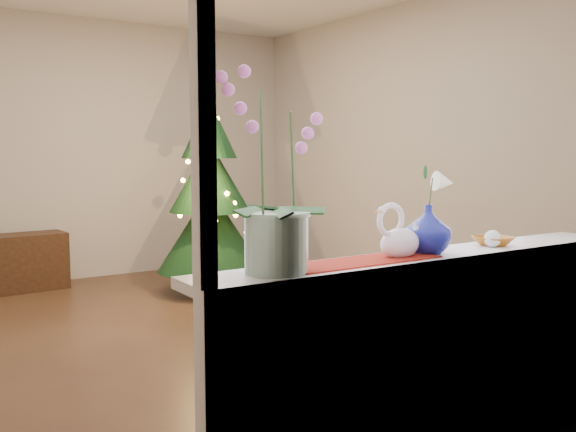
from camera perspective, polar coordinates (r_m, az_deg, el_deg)
name	(u,v)px	position (r m, az deg, el deg)	size (l,w,h in m)	color
ground	(194,333)	(4.88, -8.37, -10.23)	(5.00, 5.00, 0.00)	#3B2318
wall_back	(91,150)	(7.04, -17.11, 5.66)	(4.50, 0.10, 2.70)	#C0B4A8
wall_front	(456,150)	(2.62, 14.74, 5.69)	(4.50, 0.10, 2.70)	#C0B4A8
wall_right	(419,150)	(5.98, 11.53, 5.80)	(0.10, 5.00, 2.70)	#C0B4A8
window_apron	(443,371)	(2.80, 13.62, -13.26)	(2.20, 0.08, 0.88)	white
windowsill	(430,258)	(2.75, 12.48, -3.69)	(2.20, 0.26, 0.04)	white
window_frame	(453,60)	(2.66, 14.46, 13.25)	(2.22, 0.06, 1.60)	white
runner	(359,261)	(2.49, 6.33, -4.04)	(0.70, 0.20, 0.01)	maroon
orchid_pot	(276,171)	(2.23, -1.07, 3.98)	(0.24, 0.24, 0.71)	silver
swan	(400,231)	(2.61, 9.95, -1.36)	(0.25, 0.11, 0.21)	white
blue_vase	(428,226)	(2.73, 12.35, -0.83)	(0.22, 0.22, 0.24)	navy
lily	(429,176)	(2.71, 12.44, 3.49)	(0.13, 0.07, 0.18)	white
paperweight	(493,239)	(2.99, 17.72, -1.94)	(0.08, 0.08, 0.08)	silver
amber_dish	(493,241)	(3.05, 17.76, -2.17)	(0.14, 0.14, 0.04)	#92500D
xmas_tree	(210,196)	(6.06, -6.96, 1.77)	(1.00, 1.00, 1.83)	black
side_table	(26,262)	(6.68, -22.26, -3.81)	(0.73, 0.36, 0.55)	black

